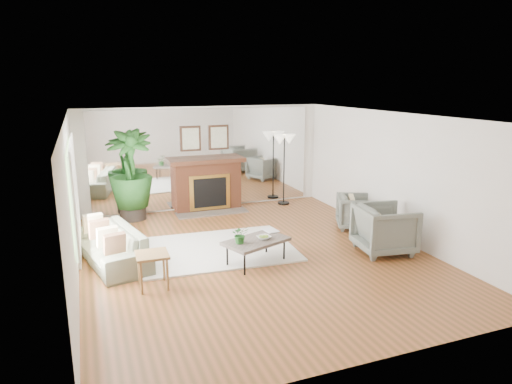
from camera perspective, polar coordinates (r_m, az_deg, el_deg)
name	(u,v)px	position (r m, az deg, el deg)	size (l,w,h in m)	color
ground	(255,255)	(8.37, -0.10, -7.92)	(7.00, 7.00, 0.00)	brown
wall_left	(72,204)	(7.50, -21.98, -1.45)	(0.02, 7.00, 2.50)	white
wall_right	(396,176)	(9.45, 17.11, 1.90)	(0.02, 7.00, 2.50)	white
wall_back	(205,158)	(11.26, -6.44, 4.23)	(6.00, 0.02, 2.50)	white
mirror_panel	(205,158)	(11.24, -6.41, 4.22)	(5.40, 0.04, 2.40)	silver
window_panel	(74,192)	(7.87, -21.80, -0.01)	(0.04, 2.40, 1.50)	#B2E09E
fireplace	(208,184)	(11.16, -6.06, 1.06)	(1.85, 0.83, 2.05)	brown
area_rug	(215,249)	(8.64, -5.15, -7.15)	(2.89, 2.06, 0.03)	silver
coffee_table	(256,242)	(7.86, 0.01, -6.24)	(1.25, 0.99, 0.44)	#5C5249
sofa	(111,245)	(8.37, -17.65, -6.39)	(2.06, 0.80, 0.60)	gray
armchair_back	(356,212)	(10.01, 12.43, -2.41)	(0.77, 0.79, 0.72)	slate
armchair_front	(385,229)	(8.71, 15.79, -4.48)	(0.95, 0.97, 0.89)	slate
side_table	(152,259)	(7.15, -12.84, -8.18)	(0.49, 0.49, 0.55)	olive
potted_ficus	(130,173)	(10.61, -15.42, 2.34)	(1.15, 1.15, 2.03)	black
floor_lamp	(284,145)	(11.50, 3.56, 5.88)	(0.58, 0.32, 1.79)	black
tabletop_plant	(240,234)	(7.64, -1.98, -5.32)	(0.28, 0.24, 0.31)	#255B21
fruit_bowl	(264,237)	(7.88, 0.98, -5.70)	(0.23, 0.23, 0.06)	olive
book	(265,231)	(8.24, 1.16, -4.95)	(0.22, 0.30, 0.02)	olive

